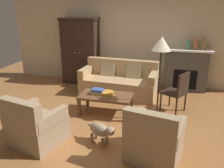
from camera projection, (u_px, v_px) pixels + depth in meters
ground_plane at (107, 122)px, 4.64m from camera, size 9.60×9.60×0.00m
back_wall at (131, 35)px, 6.51m from camera, size 7.20×0.10×2.80m
fireplace at (185, 69)px, 6.19m from camera, size 1.26×0.48×1.12m
armoire at (81, 51)px, 6.69m from camera, size 1.06×0.57×1.87m
couch at (119, 82)px, 5.97m from camera, size 1.96×0.96×0.86m
coffee_table at (106, 97)px, 4.89m from camera, size 1.10×0.60×0.42m
fruit_bowl at (107, 93)px, 4.90m from camera, size 0.28×0.28×0.06m
book_stack at (97, 92)px, 4.89m from camera, size 0.26×0.19×0.12m
mantel_vase_jade at (188, 45)px, 5.95m from camera, size 0.12×0.12×0.24m
mantel_vase_terracotta at (196, 43)px, 5.90m from camera, size 0.11×0.11×0.32m
mantel_vase_bronze at (204, 44)px, 5.85m from camera, size 0.13×0.13×0.31m
armchair_near_left at (35, 127)px, 3.84m from camera, size 0.92×0.92×0.88m
armchair_near_right at (154, 140)px, 3.47m from camera, size 0.91×0.91×0.88m
side_chair_wooden at (178, 90)px, 4.90m from camera, size 0.60×0.60×0.90m
floor_lamp at (161, 49)px, 4.28m from camera, size 0.36×0.36×1.68m
dog at (101, 130)px, 3.86m from camera, size 0.53×0.35×0.39m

